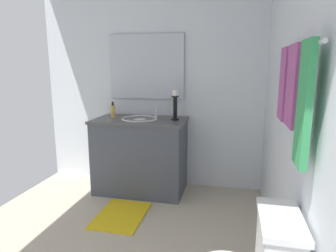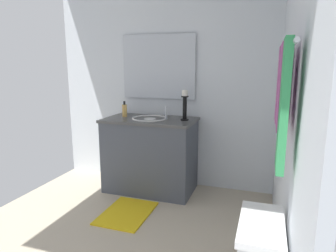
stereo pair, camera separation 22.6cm
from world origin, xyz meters
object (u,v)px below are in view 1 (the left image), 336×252
soap_bottle (113,111)px  sink_basin (140,122)px  mirror (146,67)px  towel_bar (300,48)px  vanity_cabinet (140,155)px  towel_center (293,86)px  towel_near_corner (304,105)px  candle_holder_tall (175,104)px  bath_mat (121,215)px  towel_near_vanity (284,84)px

soap_bottle → sink_basin: bearing=84.1°
mirror → towel_bar: 2.22m
vanity_cabinet → towel_bar: (1.51, 1.31, 1.08)m
towel_center → towel_near_corner: bearing=0.0°
towel_center → vanity_cabinet: bearing=-139.3°
towel_bar → candle_holder_tall: bearing=-149.2°
towel_near_corner → candle_holder_tall: bearing=-153.7°
soap_bottle → towel_center: (1.54, 1.62, 0.40)m
bath_mat → candle_holder_tall: bearing=149.2°
sink_basin → towel_near_corner: size_ratio=0.77×
candle_holder_tall → soap_bottle: 0.73m
vanity_cabinet → candle_holder_tall: bearing=94.9°
sink_basin → towel_near_vanity: towel_near_vanity is taller
mirror → candle_holder_tall: bearing=57.9°
towel_near_vanity → candle_holder_tall: bearing=-144.5°
soap_bottle → towel_bar: (1.54, 1.64, 0.59)m
towel_center → sink_basin: bearing=-139.4°
vanity_cabinet → soap_bottle: soap_bottle is taller
vanity_cabinet → towel_center: towel_center is taller
candle_holder_tall → towel_near_vanity: 1.58m
candle_holder_tall → towel_bar: 1.86m
mirror → towel_bar: mirror is taller
bath_mat → vanity_cabinet: bearing=-180.0°
towel_bar → towel_center: towel_center is taller
sink_basin → bath_mat: sink_basin is taller
soap_bottle → bath_mat: bearing=26.5°
mirror → towel_near_vanity: (1.51, 1.29, -0.10)m
vanity_cabinet → bath_mat: (0.62, 0.00, -0.41)m
towel_bar → towel_center: size_ratio=2.05×
bath_mat → soap_bottle: bearing=-153.5°
soap_bottle → towel_near_vanity: size_ratio=0.43×
towel_bar → bath_mat: (-0.88, -1.31, -1.49)m
towel_near_vanity → towel_near_corner: 0.56m
mirror → towel_near_corner: (2.06, 1.29, -0.15)m
towel_center → bath_mat: 2.04m
candle_holder_tall → soap_bottle: candle_holder_tall is taller
sink_basin → towel_bar: 2.11m
towel_near_corner → towel_center: bearing=180.0°
towel_near_vanity → bath_mat: bearing=-115.0°
mirror → vanity_cabinet: bearing=-0.0°
vanity_cabinet → bath_mat: vanity_cabinet is taller
candle_holder_tall → towel_bar: size_ratio=0.39×
candle_holder_tall → mirror: bearing=-122.1°
vanity_cabinet → candle_holder_tall: candle_holder_tall is taller
candle_holder_tall → towel_near_corner: towel_near_corner is taller
mirror → towel_near_vanity: size_ratio=2.12×
sink_basin → towel_near_corner: 2.25m
sink_basin → towel_center: bearing=40.6°
soap_bottle → towel_center: 2.27m
mirror → candle_holder_tall: size_ratio=2.74×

